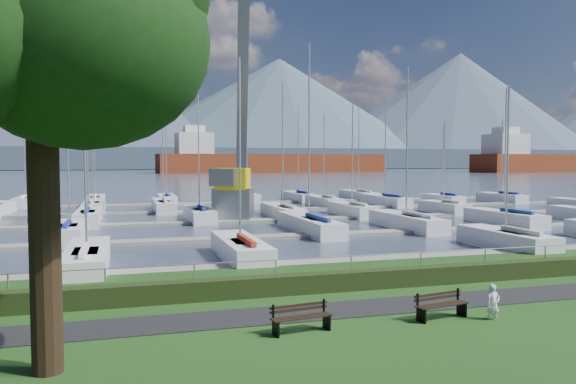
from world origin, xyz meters
name	(u,v)px	position (x,y,z in m)	size (l,w,h in m)	color
path	(413,304)	(0.00, -3.00, 0.01)	(160.00, 2.00, 0.04)	black
water	(143,171)	(0.00, 260.00, -0.40)	(800.00, 540.00, 0.20)	#3B4656
hedge	(379,279)	(0.00, -0.40, 0.35)	(80.00, 0.70, 0.70)	black
fence	(375,255)	(0.00, 0.00, 1.20)	(0.04, 0.04, 80.00)	#9CA0A5
foothill	(139,158)	(0.00, 330.00, 6.00)	(900.00, 80.00, 12.00)	#435161
mountains	(146,103)	(7.35, 404.62, 46.68)	(1190.00, 360.00, 115.00)	#445764
docks	(241,221)	(0.00, 26.00, -0.22)	(90.00, 41.60, 0.25)	slate
bench_left	(301,318)	(-4.58, -4.88, 0.42)	(1.84, 0.66, 0.85)	black
bench_right	(441,305)	(-0.04, -4.81, 0.42)	(1.85, 0.72, 0.85)	black
person	(493,300)	(1.44, -5.34, 0.62)	(0.45, 0.30, 1.24)	silver
tree	(36,27)	(-11.13, -6.42, 7.75)	(7.63, 8.49, 11.21)	black
crane	(236,155)	(0.18, 28.98, 5.33)	(5.74, 13.49, 22.35)	slate
cargo_ship_mid	(264,163)	(48.41, 212.29, 3.56)	(98.69, 22.66, 21.50)	maroon
cargo_ship_east	(546,163)	(169.18, 184.55, 3.82)	(76.33, 21.26, 21.50)	maroon
sailboat_fleet	(205,154)	(-2.41, 29.46, 5.41)	(75.12, 50.39, 13.77)	navy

